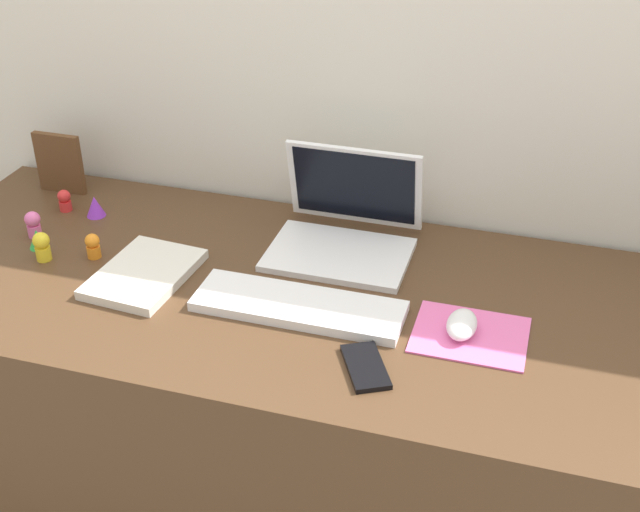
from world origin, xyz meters
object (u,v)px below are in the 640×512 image
at_px(mouse, 462,325).
at_px(picture_frame, 59,163).
at_px(toy_figurine_green, 38,238).
at_px(toy_figurine_red, 65,200).
at_px(laptop, 346,223).
at_px(notebook_pad, 144,274).
at_px(toy_figurine_pink, 33,224).
at_px(keyboard, 299,306).
at_px(toy_figurine_orange, 94,244).
at_px(toy_figurine_yellow, 42,246).
at_px(toy_figurine_purple, 95,206).
at_px(cell_phone, 365,367).

bearing_deg(mouse, picture_frame, 163.26).
bearing_deg(toy_figurine_green, toy_figurine_red, 102.29).
xyz_separation_m(laptop, notebook_pad, (-0.36, -0.25, -0.04)).
height_order(notebook_pad, toy_figurine_pink, toy_figurine_pink).
relative_size(mouse, notebook_pad, 0.40).
bearing_deg(keyboard, mouse, 2.69).
xyz_separation_m(toy_figurine_green, toy_figurine_orange, (0.14, 0.00, 0.01)).
height_order(laptop, picture_frame, laptop).
bearing_deg(laptop, toy_figurine_orange, -158.26).
xyz_separation_m(toy_figurine_pink, toy_figurine_yellow, (0.07, -0.08, 0.00)).
bearing_deg(mouse, keyboard, -177.31).
bearing_deg(keyboard, laptop, 85.65).
distance_m(mouse, toy_figurine_yellow, 0.89).
xyz_separation_m(notebook_pad, toy_figurine_green, (-0.28, 0.05, 0.01)).
distance_m(toy_figurine_orange, toy_figurine_purple, 0.19).
relative_size(laptop, toy_figurine_green, 6.88).
height_order(toy_figurine_orange, toy_figurine_purple, toy_figurine_orange).
relative_size(keyboard, toy_figurine_pink, 6.73).
xyz_separation_m(cell_phone, toy_figurine_yellow, (-0.75, 0.16, 0.03)).
height_order(picture_frame, toy_figurine_yellow, picture_frame).
distance_m(keyboard, toy_figurine_pink, 0.66).
distance_m(cell_phone, toy_figurine_orange, 0.68).
distance_m(toy_figurine_pink, toy_figurine_green, 0.05).
bearing_deg(toy_figurine_purple, keyboard, -22.07).
xyz_separation_m(picture_frame, toy_figurine_yellow, (0.13, -0.30, -0.04)).
relative_size(keyboard, mouse, 4.27).
height_order(cell_phone, toy_figurine_red, toy_figurine_red).
xyz_separation_m(toy_figurine_pink, toy_figurine_purple, (0.08, 0.13, -0.01)).
height_order(laptop, notebook_pad, laptop).
bearing_deg(toy_figurine_red, toy_figurine_yellow, -70.25).
bearing_deg(notebook_pad, toy_figurine_green, 174.41).
distance_m(keyboard, cell_phone, 0.22).
bearing_deg(toy_figurine_orange, toy_figurine_green, -179.79).
height_order(keyboard, toy_figurine_red, toy_figurine_red).
bearing_deg(toy_figurine_yellow, toy_figurine_green, 131.73).
distance_m(cell_phone, toy_figurine_pink, 0.86).
bearing_deg(keyboard, picture_frame, 155.62).
bearing_deg(toy_figurine_orange, toy_figurine_pink, 167.97).
bearing_deg(toy_figurine_red, notebook_pad, -34.53).
distance_m(toy_figurine_pink, toy_figurine_purple, 0.15).
bearing_deg(toy_figurine_yellow, toy_figurine_orange, 24.70).
distance_m(toy_figurine_yellow, toy_figurine_orange, 0.11).
relative_size(picture_frame, toy_figurine_yellow, 2.33).
bearing_deg(toy_figurine_orange, keyboard, -8.21).
height_order(keyboard, picture_frame, picture_frame).
distance_m(notebook_pad, toy_figurine_pink, 0.33).
bearing_deg(keyboard, notebook_pad, 176.73).
bearing_deg(toy_figurine_pink, picture_frame, 105.46).
bearing_deg(notebook_pad, keyboard, 1.25).
bearing_deg(toy_figurine_green, toy_figurine_purple, 74.28).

